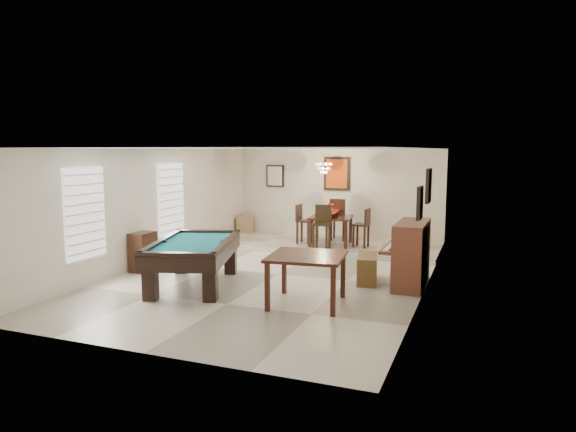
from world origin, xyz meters
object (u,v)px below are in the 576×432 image
Objects in this scene: dining_chair_south at (322,228)px; dining_chair_north at (339,219)px; square_table at (307,280)px; flower_vase at (331,207)px; dining_chair_west at (305,224)px; apothecary_chest at (143,252)px; corner_bench at (245,224)px; dining_table at (331,228)px; dining_chair_east at (361,228)px; piano_bench at (367,268)px; pool_table at (194,264)px; upright_piano at (404,253)px; chandelier at (324,164)px.

dining_chair_north is at bearing 84.92° from dining_chair_south.
flower_vase reaches higher than square_table.
dining_chair_north is at bearing -39.00° from dining_chair_west.
apothecary_chest is 1.59× the size of corner_bench.
dining_chair_west is at bearing -178.58° from dining_table.
dining_chair_north is 1.12× the size of dining_chair_west.
dining_chair_east is at bearing 37.19° from dining_chair_south.
piano_bench is 4.73m from apothecary_chest.
dining_chair_north reaches higher than pool_table.
dining_chair_north is (-2.30, 3.68, 0.08)m from upright_piano.
dining_chair_east is 1.88× the size of corner_bench.
piano_bench is at bearing -139.32° from dining_chair_west.
square_table is 5.42m from chandelier.
chandelier is at bearing -19.00° from corner_bench.
dining_chair_north is 3.06m from corner_bench.
upright_piano and dining_chair_south have the same top height.
apothecary_chest is 4.84m from dining_table.
dining_chair_south reaches higher than dining_chair_east.
chandelier is at bearing 55.02° from apothecary_chest.
apothecary_chest is (-4.65, -0.84, 0.15)m from piano_bench.
upright_piano is at bearing -131.69° from dining_chair_west.
corner_bench is (-2.32, 1.19, -0.28)m from dining_chair_west.
dining_chair_south is 1.10m from dining_chair_east.
dining_table is at bearing 0.00° from flower_vase.
dining_chair_north is (-1.60, 3.70, 0.43)m from piano_bench.
dining_chair_south is 1.81m from chandelier.
piano_bench is 4.13m from chandelier.
dining_table is at bearing 128.38° from upright_piano.
upright_piano is at bearing 119.83° from dining_chair_north.
dining_table is at bearing 54.68° from pool_table.
dining_chair_north is (-0.98, 5.52, 0.27)m from square_table.
flower_vase is at bearing 128.38° from upright_piano.
pool_table is 2.26× the size of dining_chair_south.
square_table is 5.01m from dining_chair_west.
chandelier reaches higher than corner_bench.
dining_chair_north reaches higher than corner_bench.
piano_bench is (-0.70, -0.01, -0.35)m from upright_piano.
pool_table is at bearing -107.90° from dining_table.
dining_chair_west is (2.35, 3.73, 0.22)m from apothecary_chest.
dining_chair_west is (-0.71, -0.02, 0.08)m from dining_table.
pool_table is 2.05× the size of square_table.
upright_piano is at bearing 1.11° from piano_bench.
square_table is at bearing -78.38° from dining_table.
chandelier reaches higher than apothecary_chest.
dining_chair_north is at bearing -128.44° from dining_chair_east.
chandelier is at bearing 58.67° from pool_table.
square_table is 0.83× the size of upright_piano.
flower_vase reaches higher than pool_table.
dining_chair_east is at bearing 92.16° from square_table.
dining_chair_north is (3.05, 4.53, 0.27)m from apothecary_chest.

